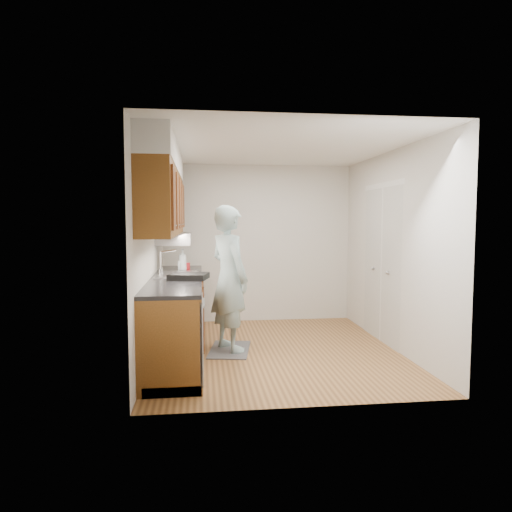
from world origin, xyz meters
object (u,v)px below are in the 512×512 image
(soda_can, at_px, (188,267))
(dish_rack, at_px, (189,276))
(person, at_px, (229,268))
(soap_bottle_b, at_px, (182,264))
(soap_bottle_a, at_px, (183,260))
(steel_can, at_px, (188,267))

(soda_can, relative_size, dish_rack, 0.26)
(person, xyz_separation_m, dish_rack, (-0.49, -0.29, -0.06))
(soap_bottle_b, bearing_deg, soap_bottle_a, -10.80)
(soap_bottle_a, xyz_separation_m, dish_rack, (0.10, -0.88, -0.12))
(soap_bottle_a, relative_size, dish_rack, 0.71)
(soda_can, bearing_deg, person, -48.72)
(person, xyz_separation_m, soap_bottle_b, (-0.60, 0.59, 0.01))
(person, xyz_separation_m, steel_can, (-0.52, 0.62, -0.03))
(person, distance_m, soap_bottle_a, 0.84)
(person, distance_m, steel_can, 0.81)
(person, bearing_deg, soda_can, 13.15)
(soap_bottle_a, bearing_deg, dish_rack, -83.24)
(dish_rack, bearing_deg, soap_bottle_b, 110.01)
(soda_can, distance_m, steel_can, 0.02)
(person, height_order, soap_bottle_a, person)
(soap_bottle_b, relative_size, steel_can, 1.87)
(person, bearing_deg, steel_can, 12.00)
(dish_rack, bearing_deg, person, 43.36)
(soap_bottle_a, bearing_deg, person, -44.87)
(soda_can, relative_size, steel_can, 1.03)
(soap_bottle_a, relative_size, soap_bottle_b, 1.50)
(steel_can, bearing_deg, soda_can, -89.74)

